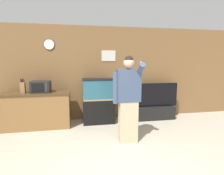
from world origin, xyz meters
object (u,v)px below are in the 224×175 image
microwave (41,87)px  tv_on_stand (153,108)px  counter_island (37,110)px  knife_block (23,87)px  person_standing (128,98)px  aquarium_on_stand (99,101)px

microwave → tv_on_stand: 3.08m
counter_island → tv_on_stand: tv_on_stand is taller
counter_island → knife_block: bearing=-177.9°
tv_on_stand → person_standing: person_standing is taller
microwave → aquarium_on_stand: aquarium_on_stand is taller
knife_block → person_standing: size_ratio=0.20×
aquarium_on_stand → person_standing: 1.39m
microwave → person_standing: size_ratio=0.25×
microwave → person_standing: bearing=-32.3°
microwave → knife_block: bearing=-174.5°
counter_island → person_standing: 2.36m
counter_island → microwave: (0.11, 0.03, 0.58)m
knife_block → aquarium_on_stand: knife_block is taller
counter_island → knife_block: size_ratio=4.60×
aquarium_on_stand → counter_island: bearing=-176.0°
microwave → person_standing: 2.23m
counter_island → tv_on_stand: 3.11m
counter_island → aquarium_on_stand: size_ratio=1.35×
counter_island → knife_block: (-0.29, -0.01, 0.58)m
tv_on_stand → person_standing: size_ratio=0.83×
microwave → knife_block: size_ratio=1.26×
microwave → tv_on_stand: (2.99, 0.11, -0.73)m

